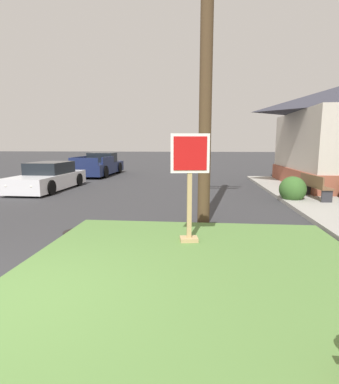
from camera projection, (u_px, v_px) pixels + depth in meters
ground_plane at (10, 306)px, 3.84m from camera, size 160.00×160.00×0.00m
grass_corner_patch at (195, 270)px, 4.85m from camera, size 5.86×5.69×0.08m
sidewalk_strip at (333, 211)px, 9.08m from camera, size 2.20×18.79×0.12m
stop_sign at (190, 189)px, 5.99m from camera, size 0.76×0.33×2.19m
manhole_cover at (78, 232)px, 7.08m from camera, size 0.70×0.70×0.02m
parked_sedan_white at (49, 178)px, 13.65m from camera, size 1.92×4.56×1.25m
pickup_truck_navy at (99, 166)px, 20.04m from camera, size 2.16×5.28×1.48m
street_bench at (314, 185)px, 10.80m from camera, size 0.55×1.81×0.85m
utility_pole at (207, 36)px, 7.21m from camera, size 1.62×0.32×8.97m
shrub_by_curb at (293, 189)px, 10.70m from camera, size 0.93×0.93×0.93m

